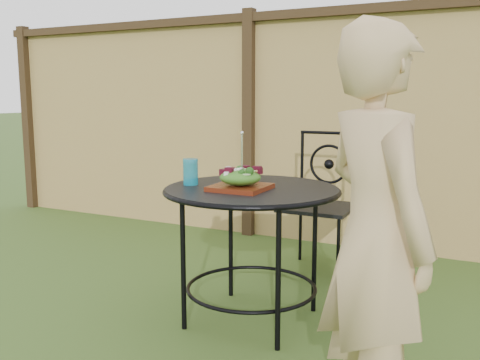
{
  "coord_description": "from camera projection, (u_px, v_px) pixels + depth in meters",
  "views": [
    {
      "loc": [
        0.66,
        -1.93,
        1.2
      ],
      "look_at": [
        -0.6,
        0.59,
        0.75
      ],
      "focal_mm": 40.0,
      "sensor_mm": 36.0,
      "label": 1
    }
  ],
  "objects": [
    {
      "name": "fence",
      "position": [
        409.0,
        129.0,
        3.97
      ],
      "size": [
        8.0,
        0.12,
        1.9
      ],
      "color": "tan",
      "rests_on": "ground"
    },
    {
      "name": "patio_table",
      "position": [
        252.0,
        214.0,
        2.8
      ],
      "size": [
        0.92,
        0.92,
        0.72
      ],
      "color": "black",
      "rests_on": "ground"
    },
    {
      "name": "patio_chair",
      "position": [
        321.0,
        198.0,
        3.65
      ],
      "size": [
        0.46,
        0.46,
        0.95
      ],
      "color": "black",
      "rests_on": "ground"
    },
    {
      "name": "diner",
      "position": [
        376.0,
        238.0,
        1.8
      ],
      "size": [
        0.62,
        0.62,
        1.44
      ],
      "primitive_type": "imported",
      "rotation": [
        0.0,
        0.0,
        2.36
      ],
      "color": "tan",
      "rests_on": "ground"
    },
    {
      "name": "salad_plate",
      "position": [
        240.0,
        187.0,
        2.71
      ],
      "size": [
        0.27,
        0.27,
        0.02
      ],
      "primitive_type": "cube",
      "color": "#4E190B",
      "rests_on": "patio_table"
    },
    {
      "name": "salad",
      "position": [
        240.0,
        177.0,
        2.7
      ],
      "size": [
        0.21,
        0.21,
        0.08
      ],
      "primitive_type": "ellipsoid",
      "color": "#235614",
      "rests_on": "salad_plate"
    },
    {
      "name": "fork",
      "position": [
        242.0,
        152.0,
        2.68
      ],
      "size": [
        0.01,
        0.01,
        0.18
      ],
      "primitive_type": "cylinder",
      "color": "silver",
      "rests_on": "salad"
    },
    {
      "name": "drinking_glass",
      "position": [
        191.0,
        172.0,
        2.86
      ],
      "size": [
        0.08,
        0.08,
        0.14
      ],
      "primitive_type": "cylinder",
      "color": "#0D7F9B",
      "rests_on": "patio_table"
    }
  ]
}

